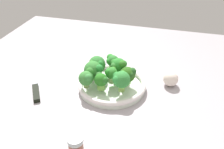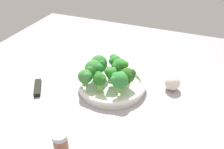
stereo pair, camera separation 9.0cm
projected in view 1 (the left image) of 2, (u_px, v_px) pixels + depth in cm
name	position (u px, v px, depth cm)	size (l,w,h in cm)	color
ground_plane	(106.00, 96.00, 91.27)	(130.00, 130.00, 2.50)	#A7A1A7
bowl	(112.00, 85.00, 92.31)	(24.83, 24.83, 3.18)	white
broccoli_floret_0	(101.00, 80.00, 85.84)	(4.95, 5.58, 5.98)	#79B94D
broccoli_floret_1	(111.00, 73.00, 89.18)	(4.81, 4.82, 5.97)	#95C773
broccoli_floret_2	(119.00, 65.00, 92.71)	(5.51, 5.81, 6.98)	#7FB450
broccoli_floret_3	(128.00, 75.00, 88.65)	(5.55, 5.75, 6.34)	#83C157
broccoli_floret_4	(97.00, 65.00, 93.37)	(6.35, 6.35, 7.27)	#94C565
broccoli_floret_5	(93.00, 70.00, 90.33)	(7.32, 7.38, 7.17)	#92D174
broccoli_floret_6	(121.00, 79.00, 84.54)	(6.45, 6.25, 7.44)	#89BD52
broccoli_floret_7	(86.00, 78.00, 86.51)	(5.20, 5.23, 6.21)	#83B35D
broccoli_floret_8	(112.00, 61.00, 96.67)	(5.55, 5.19, 5.88)	#7DB950
knife	(35.00, 86.00, 93.63)	(23.67, 16.40, 1.50)	silver
garlic_bulb	(171.00, 79.00, 93.58)	(5.60, 5.60, 5.60)	#F3E0D1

